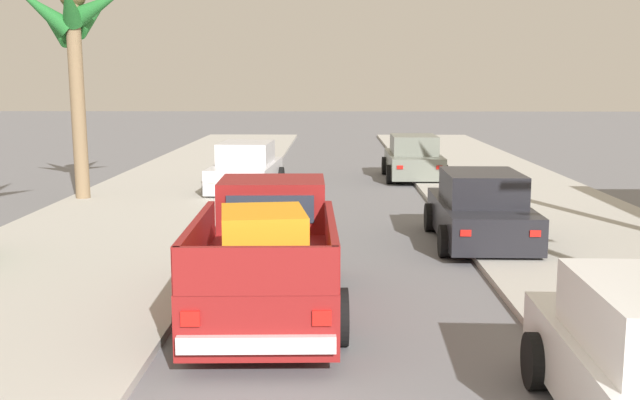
{
  "coord_description": "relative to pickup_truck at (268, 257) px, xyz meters",
  "views": [
    {
      "loc": [
        -0.23,
        -4.69,
        3.42
      ],
      "look_at": [
        -0.47,
        9.38,
        1.2
      ],
      "focal_mm": 42.78,
      "sensor_mm": 36.0,
      "label": 1
    }
  ],
  "objects": [
    {
      "name": "sidewalk_right",
      "position": [
        6.32,
        5.66,
        -0.76
      ],
      "size": [
        5.35,
        60.0,
        0.12
      ],
      "primitive_type": "cube",
      "color": "#B2AFA8",
      "rests_on": "ground"
    },
    {
      "name": "car_left_mid",
      "position": [
        3.76,
        15.44,
        -0.11
      ],
      "size": [
        2.04,
        4.27,
        1.54
      ],
      "color": "slate",
      "rests_on": "ground"
    },
    {
      "name": "pickup_truck",
      "position": [
        0.0,
        0.0,
        0.0
      ],
      "size": [
        2.34,
        5.27,
        1.8
      ],
      "color": "maroon",
      "rests_on": "ground"
    },
    {
      "name": "palm_tree_right_fore",
      "position": [
        -6.2,
        10.2,
        3.96
      ],
      "size": [
        3.51,
        3.51,
        6.06
      ],
      "color": "#846B4C",
      "rests_on": "ground"
    },
    {
      "name": "curb_right",
      "position": [
        5.04,
        5.66,
        -0.77
      ],
      "size": [
        0.16,
        60.0,
        0.1
      ],
      "primitive_type": "cube",
      "color": "silver",
      "rests_on": "ground"
    },
    {
      "name": "sidewalk_left",
      "position": [
        -3.93,
        5.66,
        -0.76
      ],
      "size": [
        5.35,
        60.0,
        0.12
      ],
      "primitive_type": "cube",
      "color": "#B2AFA8",
      "rests_on": "ground"
    },
    {
      "name": "car_right_mid",
      "position": [
        -1.73,
        12.22,
        -0.11
      ],
      "size": [
        2.2,
        4.33,
        1.54
      ],
      "color": "silver",
      "rests_on": "ground"
    },
    {
      "name": "car_right_near",
      "position": [
        4.06,
        4.79,
        -0.11
      ],
      "size": [
        2.07,
        4.28,
        1.54
      ],
      "color": "black",
      "rests_on": "ground"
    },
    {
      "name": "curb_left",
      "position": [
        -2.66,
        5.66,
        -0.77
      ],
      "size": [
        0.16,
        60.0,
        0.1
      ],
      "primitive_type": "cube",
      "color": "silver",
      "rests_on": "ground"
    }
  ]
}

